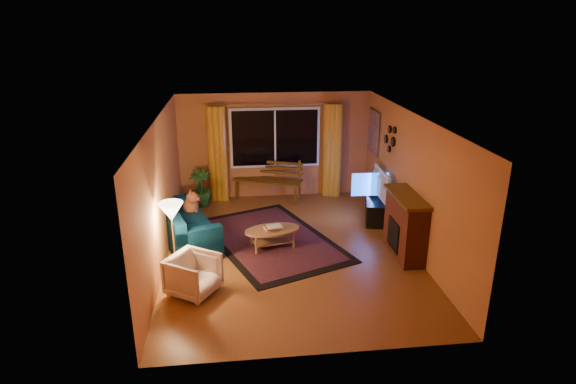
{
  "coord_description": "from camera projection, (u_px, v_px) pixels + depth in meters",
  "views": [
    {
      "loc": [
        -0.96,
        -8.04,
        4.07
      ],
      "look_at": [
        0.0,
        0.3,
        1.05
      ],
      "focal_mm": 30.0,
      "sensor_mm": 36.0,
      "label": 1
    }
  ],
  "objects": [
    {
      "name": "potted_plant",
      "position": [
        200.0,
        188.0,
        11.01
      ],
      "size": [
        0.58,
        0.58,
        0.87
      ],
      "primitive_type": "imported",
      "rotation": [
        0.0,
        0.0,
        -0.22
      ],
      "color": "#235B1E",
      "rests_on": "ground"
    },
    {
      "name": "mirror_cluster",
      "position": [
        389.0,
        137.0,
        9.85
      ],
      "size": [
        0.06,
        0.6,
        0.56
      ],
      "primitive_type": null,
      "color": "black",
      "rests_on": "wall_right"
    },
    {
      "name": "coffee_table",
      "position": [
        272.0,
        238.0,
        9.04
      ],
      "size": [
        1.23,
        1.23,
        0.38
      ],
      "primitive_type": "cylinder",
      "rotation": [
        0.0,
        0.0,
        0.2
      ],
      "color": "#A06F47",
      "rests_on": "ground"
    },
    {
      "name": "ceiling",
      "position": [
        290.0,
        117.0,
        8.15
      ],
      "size": [
        4.5,
        6.0,
        0.02
      ],
      "primitive_type": "cube",
      "color": "white",
      "rests_on": "ground"
    },
    {
      "name": "curtain_right",
      "position": [
        332.0,
        151.0,
        11.46
      ],
      "size": [
        0.36,
        0.36,
        2.24
      ],
      "primitive_type": "cylinder",
      "color": "orange",
      "rests_on": "ground"
    },
    {
      "name": "dog",
      "position": [
        190.0,
        202.0,
        9.55
      ],
      "size": [
        0.39,
        0.51,
        0.53
      ],
      "primitive_type": null,
      "rotation": [
        0.0,
        0.0,
        -0.08
      ],
      "color": "#A15131",
      "rests_on": "sofa"
    },
    {
      "name": "fireplace",
      "position": [
        405.0,
        227.0,
        8.66
      ],
      "size": [
        0.4,
        1.2,
        1.1
      ],
      "primitive_type": "cube",
      "color": "maroon",
      "rests_on": "ground"
    },
    {
      "name": "curtain_rod",
      "position": [
        275.0,
        104.0,
        10.95
      ],
      "size": [
        3.2,
        0.03,
        0.03
      ],
      "primitive_type": "cylinder",
      "rotation": [
        0.0,
        1.57,
        0.0
      ],
      "color": "#BF8C3F",
      "rests_on": "wall_back"
    },
    {
      "name": "rug",
      "position": [
        271.0,
        239.0,
        9.41
      ],
      "size": [
        3.09,
        3.76,
        0.02
      ],
      "primitive_type": "cube",
      "rotation": [
        0.0,
        0.0,
        0.38
      ],
      "color": "#5F1B0E",
      "rests_on": "ground"
    },
    {
      "name": "tv_console",
      "position": [
        375.0,
        208.0,
        10.35
      ],
      "size": [
        0.66,
        1.2,
        0.47
      ],
      "primitive_type": "cube",
      "rotation": [
        0.0,
        0.0,
        -0.26
      ],
      "color": "black",
      "rests_on": "ground"
    },
    {
      "name": "curtain_left",
      "position": [
        218.0,
        154.0,
        11.17
      ],
      "size": [
        0.36,
        0.36,
        2.24
      ],
      "primitive_type": "cylinder",
      "color": "orange",
      "rests_on": "ground"
    },
    {
      "name": "sofa",
      "position": [
        187.0,
        223.0,
        9.22
      ],
      "size": [
        1.41,
        2.12,
        0.79
      ],
      "primitive_type": "cube",
      "rotation": [
        0.0,
        0.0,
        0.32
      ],
      "color": "#031C32",
      "rests_on": "ground"
    },
    {
      "name": "painting",
      "position": [
        374.0,
        132.0,
        10.97
      ],
      "size": [
        0.04,
        0.76,
        0.96
      ],
      "primitive_type": "cube",
      "color": "orange",
      "rests_on": "wall_right"
    },
    {
      "name": "wall_right",
      "position": [
        412.0,
        182.0,
        8.82
      ],
      "size": [
        0.02,
        6.0,
        2.5
      ],
      "primitive_type": "cube",
      "color": "#C5713B",
      "rests_on": "ground"
    },
    {
      "name": "wall_back",
      "position": [
        275.0,
        146.0,
        11.39
      ],
      "size": [
        4.5,
        0.02,
        2.5
      ],
      "primitive_type": "cube",
      "color": "#C5713B",
      "rests_on": "ground"
    },
    {
      "name": "bench",
      "position": [
        268.0,
        190.0,
        11.47
      ],
      "size": [
        1.68,
        1.04,
        0.49
      ],
      "primitive_type": "cube",
      "rotation": [
        0.0,
        0.0,
        -0.38
      ],
      "color": "#4C310C",
      "rests_on": "ground"
    },
    {
      "name": "floor_lamp",
      "position": [
        174.0,
        242.0,
        7.82
      ],
      "size": [
        0.25,
        0.25,
        1.32
      ],
      "primitive_type": "cylinder",
      "rotation": [
        0.0,
        0.0,
        0.16
      ],
      "color": "#BF8C3F",
      "rests_on": "ground"
    },
    {
      "name": "armchair",
      "position": [
        193.0,
        273.0,
        7.48
      ],
      "size": [
        0.91,
        0.93,
        0.71
      ],
      "primitive_type": "imported",
      "rotation": [
        0.0,
        0.0,
        1.0
      ],
      "color": "beige",
      "rests_on": "ground"
    },
    {
      "name": "television",
      "position": [
        376.0,
        184.0,
        10.16
      ],
      "size": [
        0.18,
        1.09,
        0.63
      ],
      "primitive_type": "imported",
      "rotation": [
        0.0,
        0.0,
        1.54
      ],
      "color": "black",
      "rests_on": "tv_console"
    },
    {
      "name": "window",
      "position": [
        275.0,
        138.0,
        11.26
      ],
      "size": [
        2.0,
        0.02,
        1.3
      ],
      "primitive_type": "cube",
      "color": "black",
      "rests_on": "wall_back"
    },
    {
      "name": "wall_left",
      "position": [
        161.0,
        192.0,
        8.33
      ],
      "size": [
        0.02,
        6.0,
        2.5
      ],
      "primitive_type": "cube",
      "color": "#C5713B",
      "rests_on": "ground"
    },
    {
      "name": "floor",
      "position": [
        290.0,
        251.0,
        9.0
      ],
      "size": [
        4.5,
        6.0,
        0.02
      ],
      "primitive_type": "cube",
      "color": "brown",
      "rests_on": "ground"
    }
  ]
}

